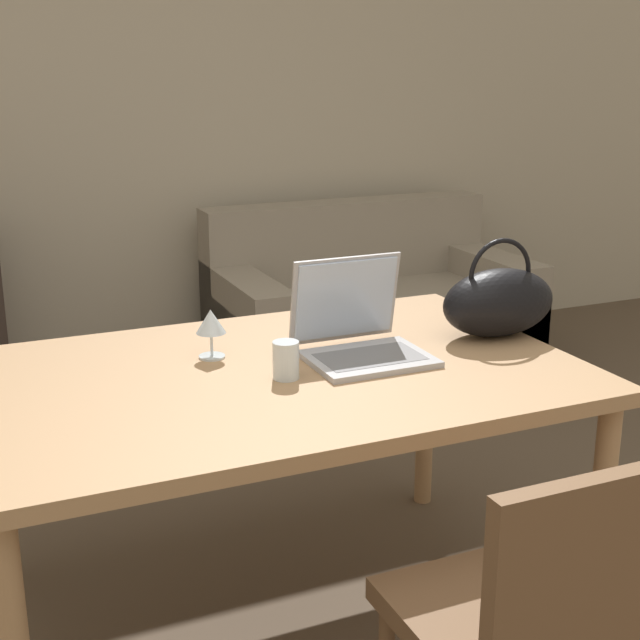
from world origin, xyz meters
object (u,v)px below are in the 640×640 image
Objects in this scene: couch at (368,315)px; laptop at (358,330)px; handbag at (499,301)px; chair at (537,619)px; wine_glass at (211,324)px; drinking_glass at (286,360)px.

laptop is at bearing -117.72° from couch.
handbag is at bearing -105.02° from couch.
wine_glass is at bearing 107.63° from chair.
wine_glass is (-0.32, 1.02, 0.35)m from chair.
couch is at bearing 57.73° from drinking_glass.
drinking_glass is (-0.20, 0.79, 0.30)m from chair.
couch is 2.05m from laptop.
wine_glass is at bearing 160.72° from laptop.
handbag reaches higher than chair.
couch is (0.97, 2.64, -0.21)m from chair.
wine_glass is at bearing -128.58° from couch.
chair is 0.95m from laptop.
couch is at bearing 62.28° from laptop.
wine_glass is (-0.37, 0.13, 0.03)m from laptop.
handbag is at bearing -9.67° from wine_glass.
laptop is 0.27m from drinking_glass.
drinking_glass is 0.27× the size of handbag.
drinking_glass reaches higher than couch.
couch is at bearing 74.98° from handbag.
handbag is at bearing 7.43° from drinking_glass.
laptop reaches higher than drinking_glass.
couch is 11.28× the size of wine_glass.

